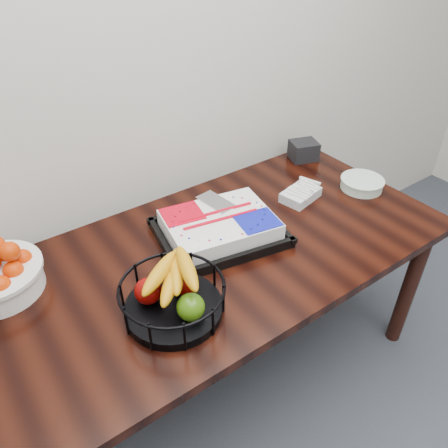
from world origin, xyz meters
TOP-DOWN VIEW (x-y plane):
  - table at (0.00, 2.00)m, footprint 1.80×0.90m
  - cake_tray at (0.02, 2.06)m, footprint 0.54×0.45m
  - fruit_basket at (-0.33, 1.82)m, footprint 0.34×0.34m
  - plate_stack at (0.77, 1.98)m, footprint 0.20×0.20m
  - fork_bag at (0.48, 2.08)m, footprint 0.20×0.15m
  - napkin_box at (0.76, 2.35)m, footprint 0.16×0.15m

SIDE VIEW (x-z plane):
  - table at x=0.00m, z-range 0.29..1.04m
  - plate_stack at x=0.77m, z-range 0.75..0.80m
  - fork_bag at x=0.48m, z-range 0.75..0.80m
  - cake_tray at x=0.02m, z-range 0.75..0.84m
  - napkin_box at x=0.76m, z-range 0.75..0.84m
  - fruit_basket at x=-0.33m, z-range 0.73..0.91m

